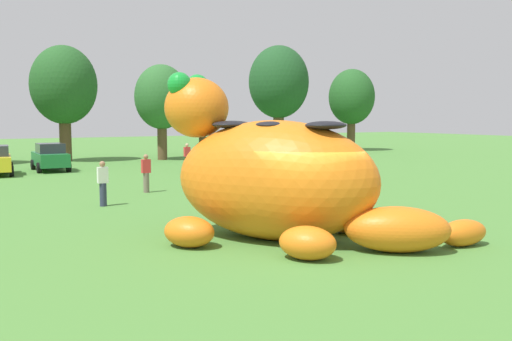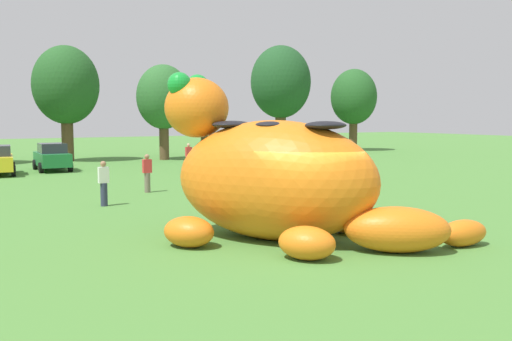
{
  "view_description": "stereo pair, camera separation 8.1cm",
  "coord_description": "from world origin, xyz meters",
  "px_view_note": "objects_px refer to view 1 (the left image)",
  "views": [
    {
      "loc": [
        -8.25,
        -11.69,
        3.37
      ],
      "look_at": [
        -0.2,
        2.09,
        1.82
      ],
      "focal_mm": 39.06,
      "sensor_mm": 36.0,
      "label": 1
    },
    {
      "loc": [
        -8.18,
        -11.73,
        3.37
      ],
      "look_at": [
        -0.2,
        2.09,
        1.82
      ],
      "focal_mm": 39.06,
      "sensor_mm": 36.0,
      "label": 2
    }
  ],
  "objects_px": {
    "giant_inflatable_creature": "(275,178)",
    "spectator_mid_field": "(103,184)",
    "car_green": "(50,157)",
    "spectator_by_cars": "(255,155)",
    "spectator_near_inflatable": "(146,173)",
    "spectator_wandering": "(187,157)",
    "spectator_far_side": "(296,178)"
  },
  "relations": [
    {
      "from": "car_green",
      "to": "spectator_by_cars",
      "type": "relative_size",
      "value": 2.41
    },
    {
      "from": "giant_inflatable_creature",
      "to": "spectator_far_side",
      "type": "distance_m",
      "value": 7.95
    },
    {
      "from": "car_green",
      "to": "spectator_near_inflatable",
      "type": "height_order",
      "value": "car_green"
    },
    {
      "from": "spectator_far_side",
      "to": "spectator_wandering",
      "type": "bearing_deg",
      "value": 86.68
    },
    {
      "from": "giant_inflatable_creature",
      "to": "spectator_wandering",
      "type": "bearing_deg",
      "value": 73.58
    },
    {
      "from": "car_green",
      "to": "spectator_wandering",
      "type": "height_order",
      "value": "car_green"
    },
    {
      "from": "spectator_near_inflatable",
      "to": "spectator_mid_field",
      "type": "relative_size",
      "value": 1.0
    },
    {
      "from": "spectator_by_cars",
      "to": "spectator_wandering",
      "type": "height_order",
      "value": "same"
    },
    {
      "from": "giant_inflatable_creature",
      "to": "spectator_by_cars",
      "type": "xyz_separation_m",
      "value": [
        10.21,
        18.6,
        -0.84
      ]
    },
    {
      "from": "spectator_near_inflatable",
      "to": "spectator_mid_field",
      "type": "distance_m",
      "value": 3.9
    },
    {
      "from": "car_green",
      "to": "spectator_near_inflatable",
      "type": "distance_m",
      "value": 12.76
    },
    {
      "from": "car_green",
      "to": "spectator_far_side",
      "type": "xyz_separation_m",
      "value": [
        6.65,
        -17.35,
        -0.01
      ]
    },
    {
      "from": "spectator_mid_field",
      "to": "spectator_far_side",
      "type": "distance_m",
      "value": 7.74
    },
    {
      "from": "car_green",
      "to": "spectator_mid_field",
      "type": "bearing_deg",
      "value": -93.17
    },
    {
      "from": "giant_inflatable_creature",
      "to": "spectator_near_inflatable",
      "type": "distance_m",
      "value": 10.93
    },
    {
      "from": "spectator_by_cars",
      "to": "spectator_far_side",
      "type": "xyz_separation_m",
      "value": [
        -5.28,
        -12.42,
        0.0
      ]
    },
    {
      "from": "spectator_mid_field",
      "to": "spectator_wandering",
      "type": "height_order",
      "value": "same"
    },
    {
      "from": "spectator_by_cars",
      "to": "car_green",
      "type": "bearing_deg",
      "value": 157.53
    },
    {
      "from": "spectator_mid_field",
      "to": "spectator_far_side",
      "type": "relative_size",
      "value": 1.0
    },
    {
      "from": "car_green",
      "to": "spectator_mid_field",
      "type": "distance_m",
      "value": 15.49
    },
    {
      "from": "spectator_far_side",
      "to": "spectator_by_cars",
      "type": "bearing_deg",
      "value": 66.98
    },
    {
      "from": "giant_inflatable_creature",
      "to": "spectator_mid_field",
      "type": "height_order",
      "value": "giant_inflatable_creature"
    },
    {
      "from": "spectator_wandering",
      "to": "spectator_far_side",
      "type": "distance_m",
      "value": 13.17
    },
    {
      "from": "spectator_near_inflatable",
      "to": "spectator_wandering",
      "type": "height_order",
      "value": "same"
    },
    {
      "from": "giant_inflatable_creature",
      "to": "spectator_wandering",
      "type": "xyz_separation_m",
      "value": [
        5.7,
        19.32,
        -0.84
      ]
    },
    {
      "from": "giant_inflatable_creature",
      "to": "spectator_near_inflatable",
      "type": "xyz_separation_m",
      "value": [
        0.11,
        10.9,
        -0.84
      ]
    },
    {
      "from": "giant_inflatable_creature",
      "to": "spectator_near_inflatable",
      "type": "relative_size",
      "value": 4.55
    },
    {
      "from": "spectator_by_cars",
      "to": "spectator_far_side",
      "type": "height_order",
      "value": "same"
    },
    {
      "from": "giant_inflatable_creature",
      "to": "spectator_near_inflatable",
      "type": "bearing_deg",
      "value": 89.43
    },
    {
      "from": "spectator_wandering",
      "to": "spectator_mid_field",
      "type": "bearing_deg",
      "value": -126.28
    },
    {
      "from": "spectator_near_inflatable",
      "to": "spectator_by_cars",
      "type": "bearing_deg",
      "value": 37.3
    },
    {
      "from": "spectator_mid_field",
      "to": "spectator_wandering",
      "type": "distance_m",
      "value": 13.97
    }
  ]
}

